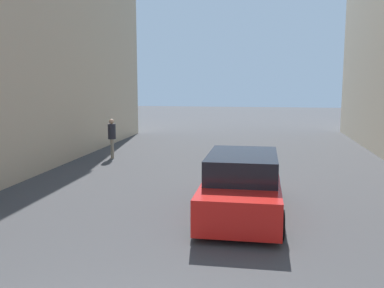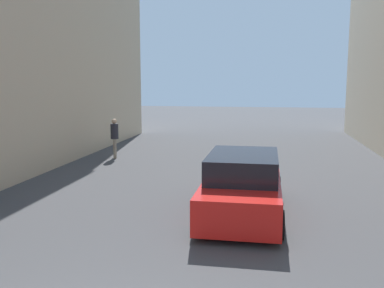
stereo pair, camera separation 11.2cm
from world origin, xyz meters
The scene contains 3 objects.
ground_plane centered at (0.00, 10.00, 0.00)m, with size 87.20×87.20×0.00m, color #424244.
car_lead centered at (1.07, 6.86, 0.74)m, with size 2.00×4.76×1.56m.
pedestrian_far_left centered at (-4.95, 13.95, 1.02)m, with size 0.44×0.44×1.74m.
Camera 1 is at (1.53, -3.83, 3.36)m, focal length 40.00 mm.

